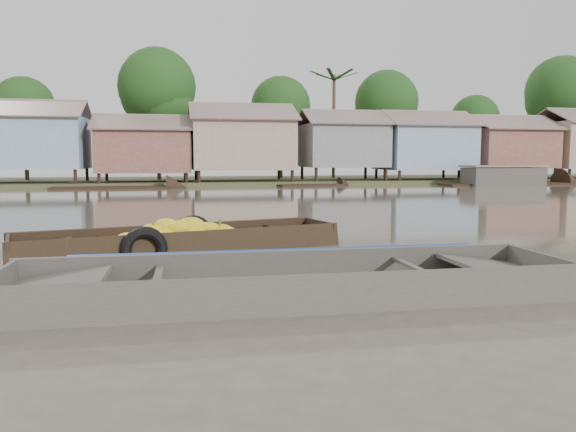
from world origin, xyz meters
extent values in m
plane|color=#4D473B|center=(0.00, 0.00, 0.00)|extent=(120.00, 120.00, 0.00)
cube|color=#384723|center=(0.00, 33.00, 0.00)|extent=(120.00, 12.00, 0.50)
cube|color=#7F99AF|center=(-10.50, 29.50, 2.70)|extent=(6.20, 5.20, 3.20)
cube|color=brown|center=(-10.50, 28.10, 4.75)|extent=(6.60, 3.02, 1.28)
cube|color=brown|center=(-10.50, 30.90, 4.75)|extent=(6.60, 3.02, 1.28)
cube|color=brown|center=(-3.80, 29.50, 2.20)|extent=(5.80, 4.60, 2.70)
cube|color=brown|center=(-3.80, 28.26, 4.00)|extent=(6.20, 2.67, 1.14)
cube|color=brown|center=(-3.80, 30.74, 4.00)|extent=(6.20, 2.67, 1.14)
cube|color=gray|center=(2.50, 29.50, 2.65)|extent=(6.50, 5.30, 3.30)
cube|color=brown|center=(2.50, 28.07, 4.75)|extent=(6.90, 3.08, 1.31)
cube|color=brown|center=(2.50, 30.93, 4.75)|extent=(6.90, 3.08, 1.31)
cube|color=slate|center=(9.50, 29.50, 2.60)|extent=(5.40, 4.70, 2.90)
cube|color=brown|center=(9.50, 28.23, 4.50)|extent=(5.80, 2.73, 1.17)
cube|color=brown|center=(9.50, 30.77, 4.50)|extent=(5.80, 2.73, 1.17)
cube|color=#7F99AF|center=(15.50, 29.50, 2.50)|extent=(6.00, 5.00, 3.10)
cube|color=brown|center=(15.50, 28.15, 4.50)|extent=(6.40, 2.90, 1.24)
cube|color=brown|center=(15.50, 30.85, 4.50)|extent=(6.40, 2.90, 1.24)
cube|color=brown|center=(22.00, 29.50, 2.45)|extent=(5.70, 4.90, 2.80)
cube|color=brown|center=(22.00, 28.18, 4.30)|extent=(6.10, 2.85, 1.21)
cube|color=brown|center=(22.00, 30.82, 4.30)|extent=(6.10, 2.85, 1.21)
cube|color=brown|center=(28.50, 30.88, 4.85)|extent=(6.70, 2.96, 1.26)
cylinder|color=#473323|center=(-12.00, 34.00, 2.45)|extent=(0.28, 0.28, 4.90)
sphere|color=#103413|center=(-12.00, 34.00, 5.25)|extent=(4.20, 4.20, 4.20)
cylinder|color=#473323|center=(-3.00, 33.00, 3.15)|extent=(0.28, 0.28, 6.30)
sphere|color=#103413|center=(-3.00, 33.00, 6.75)|extent=(5.40, 5.40, 5.40)
cylinder|color=#473323|center=(6.00, 34.00, 2.62)|extent=(0.28, 0.28, 5.25)
sphere|color=#103413|center=(6.00, 34.00, 5.62)|extent=(4.50, 4.50, 4.50)
cylinder|color=#473323|center=(14.00, 33.00, 2.80)|extent=(0.28, 0.28, 5.60)
sphere|color=#103413|center=(14.00, 33.00, 6.00)|extent=(4.80, 4.80, 4.80)
cylinder|color=#473323|center=(22.00, 34.00, 2.27)|extent=(0.28, 0.28, 4.55)
sphere|color=#103413|center=(22.00, 34.00, 4.88)|extent=(3.90, 3.90, 3.90)
cylinder|color=#473323|center=(29.00, 33.00, 3.32)|extent=(0.28, 0.28, 6.65)
sphere|color=#103413|center=(29.00, 33.00, 7.12)|extent=(5.70, 5.70, 5.70)
cylinder|color=#473323|center=(10.00, 33.50, 4.00)|extent=(0.24, 0.24, 8.00)
cube|color=black|center=(-1.80, 3.12, -0.08)|extent=(6.23, 2.64, 0.08)
cube|color=black|center=(-1.97, 3.77, 0.17)|extent=(6.11, 1.70, 0.58)
cube|color=black|center=(-1.64, 2.48, 0.17)|extent=(6.11, 1.70, 0.58)
cube|color=black|center=(1.17, 3.88, 0.17)|extent=(0.39, 1.33, 0.55)
cube|color=black|center=(0.65, 3.75, 0.24)|extent=(1.32, 1.40, 0.21)
cube|color=black|center=(-4.77, 2.37, 0.17)|extent=(0.39, 1.33, 0.55)
cube|color=black|center=(-4.26, 2.50, 0.24)|extent=(1.32, 1.40, 0.21)
cube|color=black|center=(-3.22, 2.76, 0.28)|extent=(0.42, 1.29, 0.05)
cube|color=black|center=(-0.38, 3.48, 0.28)|extent=(0.42, 1.29, 0.05)
ellipsoid|color=yellow|center=(-1.61, 2.79, 0.24)|extent=(0.46, 0.37, 0.25)
ellipsoid|color=yellow|center=(-1.00, 3.57, 0.30)|extent=(0.56, 0.45, 0.30)
ellipsoid|color=yellow|center=(-2.19, 3.36, 0.37)|extent=(0.45, 0.36, 0.24)
ellipsoid|color=yellow|center=(-1.89, 3.24, 0.39)|extent=(0.54, 0.44, 0.29)
ellipsoid|color=yellow|center=(-1.59, 3.61, 0.27)|extent=(0.47, 0.38, 0.26)
ellipsoid|color=yellow|center=(-2.69, 2.85, 0.28)|extent=(0.57, 0.46, 0.31)
ellipsoid|color=yellow|center=(-0.95, 3.18, 0.32)|extent=(0.53, 0.42, 0.28)
ellipsoid|color=yellow|center=(-1.19, 3.60, 0.25)|extent=(0.50, 0.40, 0.27)
ellipsoid|color=yellow|center=(-2.03, 3.29, 0.36)|extent=(0.51, 0.41, 0.27)
ellipsoid|color=yellow|center=(-1.26, 3.08, 0.43)|extent=(0.45, 0.36, 0.24)
ellipsoid|color=yellow|center=(-2.78, 2.82, 0.18)|extent=(0.44, 0.36, 0.24)
ellipsoid|color=yellow|center=(-1.86, 2.93, 0.46)|extent=(0.54, 0.44, 0.29)
ellipsoid|color=yellow|center=(-2.51, 3.02, 0.37)|extent=(0.49, 0.39, 0.26)
ellipsoid|color=yellow|center=(-2.37, 3.05, 0.40)|extent=(0.57, 0.46, 0.31)
ellipsoid|color=yellow|center=(-1.79, 3.23, 0.47)|extent=(0.44, 0.35, 0.24)
ellipsoid|color=yellow|center=(-2.10, 3.11, 0.50)|extent=(0.54, 0.44, 0.29)
ellipsoid|color=yellow|center=(-2.65, 2.53, 0.16)|extent=(0.45, 0.37, 0.25)
ellipsoid|color=yellow|center=(-2.49, 2.62, 0.23)|extent=(0.56, 0.45, 0.30)
ellipsoid|color=yellow|center=(-2.08, 3.20, 0.38)|extent=(0.50, 0.41, 0.27)
ellipsoid|color=yellow|center=(-2.11, 2.74, 0.35)|extent=(0.44, 0.35, 0.24)
ellipsoid|color=yellow|center=(-1.56, 2.98, 0.35)|extent=(0.50, 0.40, 0.27)
ellipsoid|color=yellow|center=(-1.62, 3.13, 0.50)|extent=(0.58, 0.47, 0.31)
ellipsoid|color=yellow|center=(-2.83, 3.01, 0.26)|extent=(0.52, 0.42, 0.28)
ellipsoid|color=yellow|center=(-2.03, 3.35, 0.32)|extent=(0.46, 0.37, 0.25)
ellipsoid|color=yellow|center=(-1.40, 3.16, 0.41)|extent=(0.52, 0.42, 0.28)
ellipsoid|color=yellow|center=(-2.01, 2.98, 0.40)|extent=(0.53, 0.43, 0.29)
ellipsoid|color=yellow|center=(-1.70, 3.03, 0.40)|extent=(0.51, 0.41, 0.28)
ellipsoid|color=yellow|center=(-1.62, 3.56, 0.28)|extent=(0.49, 0.40, 0.27)
ellipsoid|color=yellow|center=(-2.44, 2.73, 0.28)|extent=(0.51, 0.41, 0.27)
ellipsoid|color=yellow|center=(-2.44, 2.63, 0.21)|extent=(0.55, 0.45, 0.30)
ellipsoid|color=yellow|center=(-0.68, 3.01, 0.21)|extent=(0.48, 0.38, 0.26)
ellipsoid|color=yellow|center=(-2.55, 2.71, 0.27)|extent=(0.57, 0.46, 0.31)
cylinder|color=#3F6626|center=(-2.34, 2.99, 0.49)|extent=(0.04, 0.04, 0.20)
cylinder|color=#3F6626|center=(-1.59, 3.18, 0.49)|extent=(0.04, 0.04, 0.20)
cylinder|color=#3F6626|center=(-1.05, 3.32, 0.49)|extent=(0.04, 0.04, 0.20)
torus|color=black|center=(-1.56, 3.97, 0.19)|extent=(0.86, 0.40, 0.83)
torus|color=black|center=(-2.48, 2.17, 0.19)|extent=(0.86, 0.40, 0.84)
cube|color=#423D38|center=(-0.43, -0.87, -0.08)|extent=(7.29, 1.70, 0.08)
cube|color=#423D38|center=(-0.41, 0.02, 0.18)|extent=(7.42, 0.30, 0.59)
cube|color=#423D38|center=(-0.44, -1.75, 0.18)|extent=(7.42, 0.30, 0.59)
cube|color=#423D38|center=(3.21, -0.93, 0.18)|extent=(0.09, 1.81, 0.56)
cube|color=#423D38|center=(2.57, -0.92, 0.25)|extent=(1.29, 1.59, 0.24)
cube|color=#423D38|center=(-3.42, -0.81, 0.25)|extent=(1.29, 1.59, 0.24)
cube|color=#423D38|center=(-2.16, -0.83, 0.29)|extent=(0.13, 1.74, 0.05)
cube|color=#423D38|center=(1.31, -0.90, 0.29)|extent=(0.13, 1.74, 0.05)
cube|color=#665E54|center=(-0.43, -0.87, -0.04)|extent=(5.55, 1.52, 0.02)
cube|color=navy|center=(-0.41, 0.08, 0.40)|extent=(6.00, 0.20, 0.15)
torus|color=olive|center=(2.42, -1.21, -0.01)|extent=(0.41, 0.41, 0.06)
torus|color=olive|center=(2.42, -1.21, 0.03)|extent=(0.34, 0.34, 0.06)
cube|color=black|center=(-5.51, 25.89, -0.05)|extent=(6.75, 1.56, 0.35)
cube|color=black|center=(6.55, 26.50, -0.05)|extent=(4.49, 1.90, 0.35)
cube|color=black|center=(19.58, 25.52, -0.05)|extent=(9.16, 2.42, 0.35)
cube|color=black|center=(19.00, 25.00, 0.55)|extent=(5.00, 2.00, 1.20)
camera|label=1|loc=(-1.92, -7.96, 1.82)|focal=35.00mm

